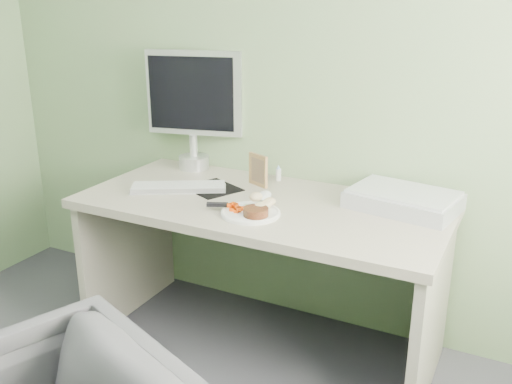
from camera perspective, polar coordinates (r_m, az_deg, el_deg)
The scene contains 14 objects.
wall_back at distance 2.69m, azimuth 4.27°, elevation 14.10°, with size 3.50×3.50×0.00m, color #6C885F.
desk at distance 2.55m, azimuth 0.56°, elevation -4.81°, with size 1.60×0.75×0.73m.
plate at distance 2.33m, azimuth -0.54°, elevation -2.13°, with size 0.24×0.24×0.01m, color white.
steak at distance 2.28m, azimuth -0.02°, elevation -2.00°, with size 0.10×0.10×0.03m, color black.
potato_pile at distance 2.36m, azimuth 0.69°, elevation -0.96°, with size 0.11×0.08×0.06m, color #A77A51.
carrot_heap at distance 2.34m, azimuth -2.04°, elevation -1.41°, with size 0.06×0.05×0.04m, color #F54805.
steak_knife at distance 2.37m, azimuth -3.01°, elevation -1.30°, with size 0.22×0.11×0.02m.
mousepad at distance 2.65m, azimuth -4.38°, elevation 0.37°, with size 0.23×0.21×0.00m, color black.
keyboard at distance 2.65m, azimuth -7.75°, elevation 0.53°, with size 0.42×0.13×0.02m, color white.
computer_mouse at distance 2.49m, azimuth 0.82°, elevation -0.40°, with size 0.06×0.11×0.04m, color white.
photo_frame at distance 2.67m, azimuth 0.21°, elevation 2.20°, with size 0.12×0.01×0.15m, color #A0834A.
eyedrop_bottle at distance 2.76m, azimuth 2.25°, elevation 1.86°, with size 0.03×0.03×0.08m.
scanner at distance 2.47m, azimuth 14.50°, elevation -0.86°, with size 0.44×0.29×0.07m, color #B4B6BB.
monitor at distance 2.92m, azimuth -6.20°, elevation 8.82°, with size 0.49×0.18×0.60m.
Camera 1 is at (1.03, -0.47, 1.58)m, focal length 40.00 mm.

